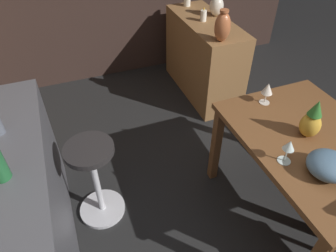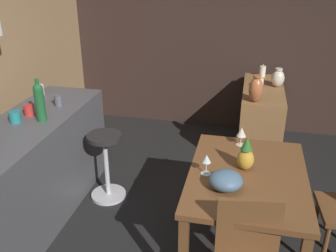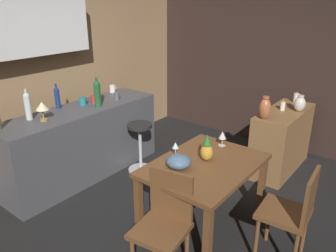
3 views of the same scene
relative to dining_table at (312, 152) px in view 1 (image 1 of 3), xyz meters
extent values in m
plane|color=black|center=(-0.05, 0.32, -0.64)|extent=(9.00, 9.00, 0.00)
cube|color=brown|center=(0.00, 0.00, 0.08)|extent=(1.14, 0.83, 0.04)
cube|color=brown|center=(0.52, 0.36, -0.29)|extent=(0.06, 0.06, 0.70)
cube|color=brown|center=(0.52, -0.36, -0.29)|extent=(0.06, 0.06, 0.70)
cube|color=olive|center=(1.72, -0.12, -0.23)|extent=(1.10, 0.44, 0.82)
cylinder|color=brown|center=(0.25, -0.56, -0.42)|extent=(0.04, 0.04, 0.44)
cylinder|color=#262323|center=(0.52, 1.29, 0.00)|extent=(0.32, 0.32, 0.04)
cylinder|color=silver|center=(0.52, 1.29, -0.32)|extent=(0.04, 0.04, 0.63)
cylinder|color=silver|center=(0.52, 1.29, -0.63)|extent=(0.34, 0.34, 0.03)
cylinder|color=silver|center=(-0.07, 0.29, 0.10)|extent=(0.07, 0.07, 0.00)
cylinder|color=silver|center=(-0.07, 0.29, 0.15)|extent=(0.01, 0.01, 0.09)
cone|color=silver|center=(-0.07, 0.29, 0.22)|extent=(0.06, 0.06, 0.06)
cylinder|color=silver|center=(0.44, 0.07, 0.10)|extent=(0.07, 0.07, 0.00)
cylinder|color=silver|center=(0.44, 0.07, 0.14)|extent=(0.01, 0.01, 0.08)
cone|color=silver|center=(0.44, 0.07, 0.22)|extent=(0.08, 0.08, 0.08)
ellipsoid|color=gold|center=(0.06, 0.03, 0.18)|extent=(0.12, 0.12, 0.16)
cone|color=#2D6B28|center=(0.06, 0.03, 0.31)|extent=(0.08, 0.08, 0.10)
ellipsoid|color=slate|center=(-0.22, 0.14, 0.16)|extent=(0.22, 0.22, 0.12)
cylinder|color=white|center=(2.17, -0.10, 0.24)|extent=(0.07, 0.07, 0.13)
cylinder|color=white|center=(1.72, -0.08, 0.23)|extent=(0.06, 0.06, 0.11)
ellipsoid|color=yellow|center=(1.72, -0.08, 0.30)|extent=(0.01, 0.01, 0.03)
ellipsoid|color=beige|center=(1.80, -0.26, 0.27)|extent=(0.14, 0.14, 0.19)
ellipsoid|color=#B26038|center=(1.26, -0.02, 0.31)|extent=(0.14, 0.14, 0.25)
cylinder|color=#B26038|center=(1.26, -0.02, 0.44)|extent=(0.08, 0.08, 0.02)
camera|label=1|loc=(-0.92, 1.32, 1.37)|focal=32.74mm
camera|label=2|loc=(-2.35, 0.06, 1.51)|focal=40.15mm
camera|label=3|loc=(-2.35, -1.41, 1.52)|focal=35.48mm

